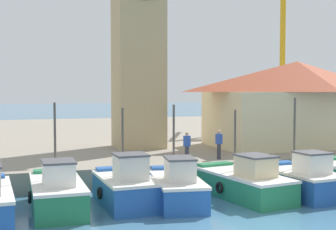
{
  "coord_description": "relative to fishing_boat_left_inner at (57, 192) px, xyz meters",
  "views": [
    {
      "loc": [
        -8.17,
        -14.19,
        4.91
      ],
      "look_at": [
        -0.19,
        10.2,
        3.5
      ],
      "focal_mm": 50.0,
      "sensor_mm": 36.0,
      "label": 1
    }
  ],
  "objects": [
    {
      "name": "port_crane_near",
      "position": [
        23.92,
        21.9,
        7.62
      ],
      "size": [
        2.24,
        7.74,
        19.27
      ],
      "color": "#976E11",
      "rests_on": "quay_wharf"
    },
    {
      "name": "fishing_boat_mid_right",
      "position": [
        8.23,
        -0.38,
        -0.04
      ],
      "size": [
        2.96,
        5.5,
        3.97
      ],
      "color": "#237A4C",
      "rests_on": "ground"
    },
    {
      "name": "fishing_boat_mid_left",
      "position": [
        2.84,
        -0.12,
        0.04
      ],
      "size": [
        2.32,
        4.25,
        4.12
      ],
      "color": "#2356A8",
      "rests_on": "ground"
    },
    {
      "name": "fishing_boat_center",
      "position": [
        4.98,
        -0.42,
        -0.02
      ],
      "size": [
        2.56,
        4.97,
        4.24
      ],
      "color": "#2356A8",
      "rests_on": "ground"
    },
    {
      "name": "dock_worker_near_tower",
      "position": [
        9.13,
        4.36,
        1.14
      ],
      "size": [
        0.34,
        0.22,
        1.62
      ],
      "color": "#33333D",
      "rests_on": "quay_wharf"
    },
    {
      "name": "dock_worker_along_quay",
      "position": [
        7.07,
        3.9,
        1.14
      ],
      "size": [
        0.34,
        0.22,
        1.62
      ],
      "color": "#33333D",
      "rests_on": "quay_wharf"
    },
    {
      "name": "ground_plane",
      "position": [
        6.62,
        -5.01,
        -0.75
      ],
      "size": [
        300.0,
        300.0,
        0.0
      ],
      "primitive_type": "plane",
      "color": "teal"
    },
    {
      "name": "fishing_boat_left_inner",
      "position": [
        0.0,
        0.0,
        0.0
      ],
      "size": [
        2.14,
        4.95,
        4.37
      ],
      "color": "#237A4C",
      "rests_on": "ground"
    },
    {
      "name": "warehouse_right",
      "position": [
        16.89,
        8.6,
        3.25
      ],
      "size": [
        12.01,
        6.6,
        5.79
      ],
      "color": "beige",
      "rests_on": "quay_wharf"
    },
    {
      "name": "clock_tower",
      "position": [
        6.25,
        10.94,
        8.4
      ],
      "size": [
        3.57,
        3.57,
        16.92
      ],
      "color": "tan",
      "rests_on": "quay_wharf"
    },
    {
      "name": "quay_wharf",
      "position": [
        6.62,
        23.19,
        -0.23
      ],
      "size": [
        120.0,
        40.0,
        1.04
      ],
      "primitive_type": "cube",
      "color": "gray",
      "rests_on": "ground"
    },
    {
      "name": "fishing_boat_right_inner",
      "position": [
        10.9,
        -0.92,
        -0.0
      ],
      "size": [
        2.56,
        4.43,
        4.53
      ],
      "color": "#2356A8",
      "rests_on": "ground"
    }
  ]
}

